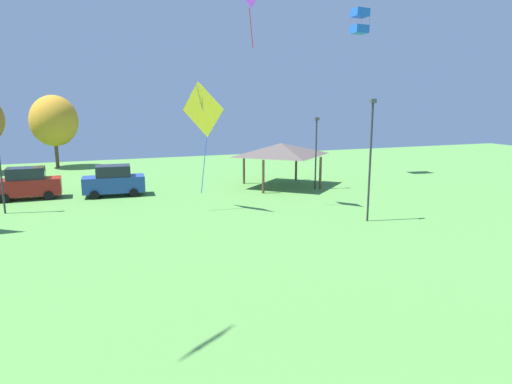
{
  "coord_description": "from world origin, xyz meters",
  "views": [
    {
      "loc": [
        -4.23,
        2.63,
        7.0
      ],
      "look_at": [
        0.14,
        14.0,
        4.56
      ],
      "focal_mm": 32.0,
      "sensor_mm": 36.0,
      "label": 1
    }
  ],
  "objects_px": {
    "kite_flying_7": "(203,112)",
    "treeline_tree_3": "(54,121)",
    "park_pavilion": "(281,149)",
    "parked_car_third_from_left": "(114,181)",
    "parked_car_second_from_left": "(27,184)",
    "light_post_0": "(316,149)",
    "kite_flying_10": "(360,21)",
    "light_post_1": "(370,154)"
  },
  "relations": [
    {
      "from": "parked_car_third_from_left",
      "to": "park_pavilion",
      "type": "relative_size",
      "value": 0.71
    },
    {
      "from": "kite_flying_10",
      "to": "light_post_0",
      "type": "distance_m",
      "value": 13.96
    },
    {
      "from": "park_pavilion",
      "to": "light_post_0",
      "type": "bearing_deg",
      "value": -46.43
    },
    {
      "from": "parked_car_third_from_left",
      "to": "treeline_tree_3",
      "type": "xyz_separation_m",
      "value": [
        -4.56,
        17.69,
        3.78
      ]
    },
    {
      "from": "kite_flying_7",
      "to": "treeline_tree_3",
      "type": "relative_size",
      "value": 0.92
    },
    {
      "from": "kite_flying_7",
      "to": "parked_car_third_from_left",
      "type": "distance_m",
      "value": 10.03
    },
    {
      "from": "park_pavilion",
      "to": "light_post_0",
      "type": "relative_size",
      "value": 1.12
    },
    {
      "from": "parked_car_second_from_left",
      "to": "light_post_0",
      "type": "relative_size",
      "value": 0.79
    },
    {
      "from": "light_post_0",
      "to": "light_post_1",
      "type": "distance_m",
      "value": 10.15
    },
    {
      "from": "parked_car_second_from_left",
      "to": "treeline_tree_3",
      "type": "distance_m",
      "value": 17.16
    },
    {
      "from": "kite_flying_7",
      "to": "treeline_tree_3",
      "type": "distance_m",
      "value": 26.47
    },
    {
      "from": "treeline_tree_3",
      "to": "park_pavilion",
      "type": "bearing_deg",
      "value": -46.16
    },
    {
      "from": "parked_car_second_from_left",
      "to": "light_post_1",
      "type": "relative_size",
      "value": 0.64
    },
    {
      "from": "park_pavilion",
      "to": "treeline_tree_3",
      "type": "height_order",
      "value": "treeline_tree_3"
    },
    {
      "from": "light_post_0",
      "to": "treeline_tree_3",
      "type": "relative_size",
      "value": 0.75
    },
    {
      "from": "parked_car_second_from_left",
      "to": "light_post_0",
      "type": "xyz_separation_m",
      "value": [
        21.24,
        -4.04,
        2.12
      ]
    },
    {
      "from": "light_post_0",
      "to": "light_post_1",
      "type": "xyz_separation_m",
      "value": [
        -1.86,
        -9.95,
        0.7
      ]
    },
    {
      "from": "parked_car_third_from_left",
      "to": "light_post_1",
      "type": "height_order",
      "value": "light_post_1"
    },
    {
      "from": "kite_flying_7",
      "to": "parked_car_third_from_left",
      "type": "bearing_deg",
      "value": 126.76
    },
    {
      "from": "parked_car_third_from_left",
      "to": "treeline_tree_3",
      "type": "distance_m",
      "value": 18.65
    },
    {
      "from": "park_pavilion",
      "to": "treeline_tree_3",
      "type": "relative_size",
      "value": 0.84
    },
    {
      "from": "kite_flying_10",
      "to": "park_pavilion",
      "type": "distance_m",
      "value": 14.62
    },
    {
      "from": "parked_car_second_from_left",
      "to": "light_post_1",
      "type": "height_order",
      "value": "light_post_1"
    },
    {
      "from": "park_pavilion",
      "to": "light_post_0",
      "type": "distance_m",
      "value": 2.99
    },
    {
      "from": "kite_flying_10",
      "to": "light_post_1",
      "type": "xyz_separation_m",
      "value": [
        -8.89,
        -15.26,
        -10.13
      ]
    },
    {
      "from": "kite_flying_7",
      "to": "light_post_1",
      "type": "distance_m",
      "value": 10.56
    },
    {
      "from": "park_pavilion",
      "to": "kite_flying_7",
      "type": "bearing_deg",
      "value": -143.38
    },
    {
      "from": "kite_flying_10",
      "to": "treeline_tree_3",
      "type": "distance_m",
      "value": 32.34
    },
    {
      "from": "park_pavilion",
      "to": "kite_flying_10",
      "type": "bearing_deg",
      "value": 19.07
    },
    {
      "from": "parked_car_third_from_left",
      "to": "parked_car_second_from_left",
      "type": "bearing_deg",
      "value": 174.38
    },
    {
      "from": "treeline_tree_3",
      "to": "parked_car_second_from_left",
      "type": "bearing_deg",
      "value": -94.66
    },
    {
      "from": "parked_car_third_from_left",
      "to": "park_pavilion",
      "type": "bearing_deg",
      "value": 0.23
    },
    {
      "from": "park_pavilion",
      "to": "parked_car_second_from_left",
      "type": "bearing_deg",
      "value": 174.41
    },
    {
      "from": "kite_flying_7",
      "to": "light_post_0",
      "type": "relative_size",
      "value": 1.22
    },
    {
      "from": "light_post_0",
      "to": "park_pavilion",
      "type": "bearing_deg",
      "value": 133.57
    },
    {
      "from": "kite_flying_7",
      "to": "kite_flying_10",
      "type": "bearing_deg",
      "value": 28.06
    },
    {
      "from": "park_pavilion",
      "to": "light_post_1",
      "type": "bearing_deg",
      "value": -89.05
    },
    {
      "from": "kite_flying_7",
      "to": "parked_car_third_from_left",
      "type": "relative_size",
      "value": 1.54
    },
    {
      "from": "treeline_tree_3",
      "to": "light_post_1",
      "type": "bearing_deg",
      "value": -59.56
    },
    {
      "from": "kite_flying_10",
      "to": "parked_car_third_from_left",
      "type": "distance_m",
      "value": 25.93
    },
    {
      "from": "kite_flying_10",
      "to": "park_pavilion",
      "type": "xyz_separation_m",
      "value": [
        -9.09,
        -3.14,
        -11.01
      ]
    },
    {
      "from": "kite_flying_10",
      "to": "light_post_1",
      "type": "bearing_deg",
      "value": -120.23
    }
  ]
}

